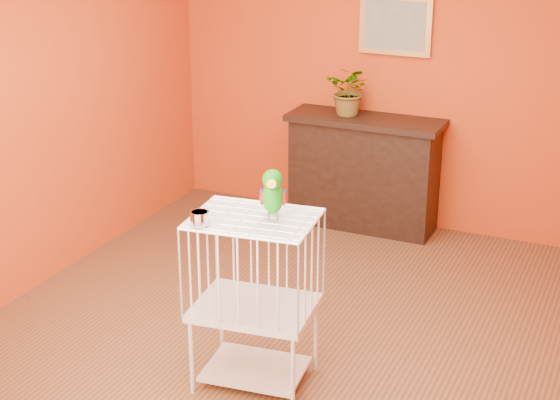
% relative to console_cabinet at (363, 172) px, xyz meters
% --- Properties ---
extents(ground, '(4.50, 4.50, 0.00)m').
position_rel_console_cabinet_xyz_m(ground, '(0.17, -2.02, -0.50)').
color(ground, brown).
rests_on(ground, ground).
extents(room_shell, '(4.50, 4.50, 4.50)m').
position_rel_console_cabinet_xyz_m(room_shell, '(0.17, -2.02, 1.09)').
color(room_shell, '#C33E12').
rests_on(room_shell, ground).
extents(console_cabinet, '(1.33, 0.48, 0.99)m').
position_rel_console_cabinet_xyz_m(console_cabinet, '(0.00, 0.00, 0.00)').
color(console_cabinet, black).
rests_on(console_cabinet, ground).
extents(potted_plant, '(0.41, 0.45, 0.33)m').
position_rel_console_cabinet_xyz_m(potted_plant, '(-0.14, -0.01, 0.66)').
color(potted_plant, '#26722D').
rests_on(potted_plant, console_cabinet).
extents(framed_picture, '(0.62, 0.04, 0.50)m').
position_rel_console_cabinet_xyz_m(framed_picture, '(0.17, 0.20, 1.25)').
color(framed_picture, '#BF8744').
rests_on(framed_picture, room_shell).
extents(birdcage, '(0.75, 0.61, 1.08)m').
position_rel_console_cabinet_xyz_m(birdcage, '(0.25, -2.66, 0.06)').
color(birdcage, silver).
rests_on(birdcage, ground).
extents(feed_cup, '(0.11, 0.11, 0.08)m').
position_rel_console_cabinet_xyz_m(feed_cup, '(0.03, -2.88, 0.62)').
color(feed_cup, silver).
rests_on(feed_cup, birdcage).
extents(parrot, '(0.18, 0.28, 0.32)m').
position_rel_console_cabinet_xyz_m(parrot, '(0.37, -2.64, 0.74)').
color(parrot, '#59544C').
rests_on(parrot, birdcage).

